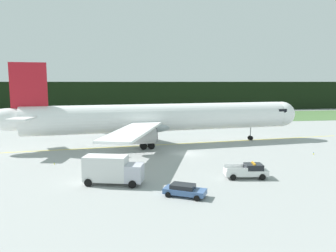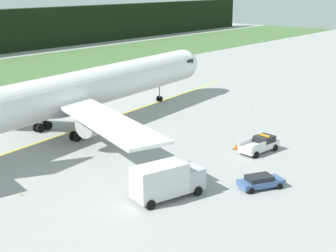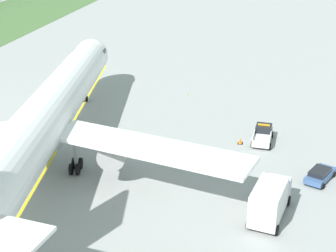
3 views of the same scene
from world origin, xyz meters
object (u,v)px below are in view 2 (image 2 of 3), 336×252
catering_truck (166,180)px  airliner (74,93)px  ops_pickup_truck (260,144)px  apron_cone (236,146)px  staff_car (260,181)px

catering_truck → airliner: bearing=70.0°
airliner → ops_pickup_truck: airliner is taller
airliner → apron_cone: (7.19, -20.67, -4.73)m
staff_car → catering_truck: bearing=144.3°
ops_pickup_truck → staff_car: bearing=-149.6°
airliner → staff_car: bearing=-91.8°
airliner → ops_pickup_truck: size_ratio=10.77×
staff_car → apron_cone: bearing=44.6°
ops_pickup_truck → apron_cone: ops_pickup_truck is taller
airliner → apron_cone: airliner is taller
staff_car → apron_cone: 11.38m
catering_truck → apron_cone: size_ratio=9.46×
airliner → catering_truck: bearing=-110.0°
ops_pickup_truck → apron_cone: 2.88m
airliner → catering_truck: size_ratio=8.18×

